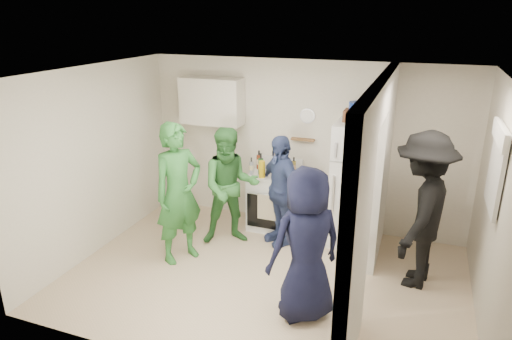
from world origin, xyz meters
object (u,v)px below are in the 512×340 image
Objects in this scene: fridge at (359,185)px; person_navy at (306,245)px; person_denim at (280,190)px; person_nook at (422,211)px; person_green_left at (179,193)px; stove at (274,201)px; blue_bowl at (358,106)px; person_green_center at (230,187)px; wicker_basket at (357,116)px; yellow_cup_stack_top at (381,116)px.

person_navy is at bearing -97.91° from fridge.
person_denim is 0.83× the size of person_nook.
person_green_left is at bearing -100.35° from person_denim.
stove is at bearing -4.92° from person_green_left.
blue_bowl reaches higher than person_green_center.
wicker_basket is 0.21× the size of person_navy.
person_green_center is at bearing -157.26° from wicker_basket.
person_nook is at bearing -32.31° from person_green_center.
wicker_basket is 1.53m from person_nook.
person_navy reaches higher than person_denim.
yellow_cup_stack_top reaches higher than person_green_center.
person_navy is at bearing -105.10° from yellow_cup_stack_top.
wicker_basket is 1.45m from person_denim.
person_nook reaches higher than person_green_left.
person_navy is at bearing -94.79° from wicker_basket.
person_denim is 0.94× the size of person_navy.
yellow_cup_stack_top is 0.13× the size of person_green_left.
person_green_left is 0.98× the size of person_nook.
yellow_cup_stack_top reaches higher than person_nook.
wicker_basket is 0.21× the size of person_green_center.
stove is 1.64m from person_green_left.
stove is 1.79m from wicker_basket.
person_nook reaches higher than stove.
stove is at bearing 174.90° from yellow_cup_stack_top.
wicker_basket is at bearing 66.13° from person_denim.
person_green_center is at bearing -124.26° from stove.
stove is 0.51× the size of person_navy.
stove is at bearing -105.29° from person_navy.
stove is 2.28m from person_nook.
person_denim is (1.08, 0.88, -0.14)m from person_green_left.
person_nook is at bearing -177.10° from person_navy.
person_navy is at bearing -70.33° from person_green_center.
person_nook is (1.09, 1.10, 0.10)m from person_navy.
blue_bowl is 0.13× the size of person_nook.
yellow_cup_stack_top is 0.15× the size of person_green_center.
blue_bowl is at bearing 154.89° from yellow_cup_stack_top.
wicker_basket reaches higher than stove.
person_denim is 1.90m from person_nook.
person_nook is at bearing -43.71° from fridge.
stove is at bearing -178.99° from wicker_basket.
person_green_center is 0.88× the size of person_nook.
blue_bowl is at bearing 153.43° from fridge.
person_green_center is 1.06× the size of person_denim.
wicker_basket is at bearing -27.88° from person_green_left.
yellow_cup_stack_top is 0.15× the size of person_navy.
person_green_center is at bearing -164.95° from yellow_cup_stack_top.
fridge is 1.91m from person_navy.
wicker_basket is 1.40× the size of yellow_cup_stack_top.
blue_bowl is 0.15× the size of person_denim.
wicker_basket is 0.19× the size of person_green_left.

